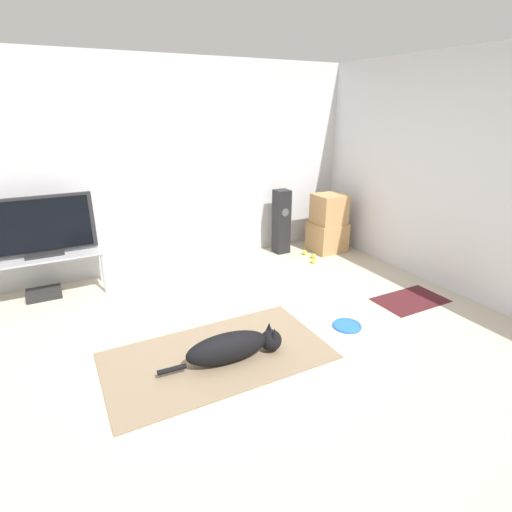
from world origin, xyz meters
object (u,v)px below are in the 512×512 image
Objects in this scene: cardboard_box_upper at (329,209)px; tv at (39,227)px; tennis_ball_near_speaker at (305,253)px; game_console at (44,294)px; floor_speaker at (281,222)px; tv_stand at (46,260)px; tennis_ball_loose_on_carpet at (313,261)px; cardboard_box_lower at (327,237)px; frisbee at (347,326)px; tennis_ball_by_boxes at (314,256)px; dog at (234,347)px.

tv reaches higher than cardboard_box_upper.
game_console reaches higher than tennis_ball_near_speaker.
floor_speaker is 2.57× the size of game_console.
tv_stand is 1.06× the size of tv.
game_console is (-3.32, 0.22, 0.01)m from tennis_ball_near_speaker.
game_console reaches higher than tennis_ball_loose_on_carpet.
tv_stand reaches higher than tennis_ball_near_speaker.
cardboard_box_upper is 0.70m from tennis_ball_near_speaker.
cardboard_box_upper is 0.46× the size of floor_speaker.
tv is at bearing 176.75° from cardboard_box_lower.
game_console is at bearing 176.72° from cardboard_box_upper.
cardboard_box_lower is at bearing 58.23° from frisbee.
tennis_ball_by_boxes is 0.18m from tennis_ball_near_speaker.
dog is 0.93× the size of tv_stand.
cardboard_box_lower is 6.97× the size of tennis_ball_loose_on_carpet.
frisbee is (1.19, -0.01, -0.12)m from dog.
frisbee is at bearing -39.60° from tv_stand.
tennis_ball_near_speaker is at bearing -178.50° from cardboard_box_lower.
tennis_ball_loose_on_carpet is (1.86, 1.50, -0.10)m from dog.
floor_speaker reaches higher than tennis_ball_loose_on_carpet.
tv is at bearing 176.18° from tennis_ball_near_speaker.
tv reaches higher than tennis_ball_loose_on_carpet.
cardboard_box_upper is 3.63m from tv.
tennis_ball_by_boxes is at bearing -58.02° from floor_speaker.
floor_speaker reaches higher than tv_stand.
tv_stand reaches higher than game_console.
game_console is (-3.08, -0.05, -0.41)m from floor_speaker.
cardboard_box_upper is 0.70m from floor_speaker.
cardboard_box_lower is 0.40× the size of tv_stand.
tv is at bearing 90.00° from tv_stand.
cardboard_box_upper is 0.82m from tennis_ball_loose_on_carpet.
cardboard_box_upper reaches higher than cardboard_box_lower.
frisbee is at bearing -121.85° from cardboard_box_upper.
tennis_ball_near_speaker is at bearing 67.60° from frisbee.
tennis_ball_by_boxes is at bearing -6.74° from tv_stand.
tennis_ball_by_boxes is (3.27, -0.39, -0.77)m from tv.
floor_speaker is at bearing 132.27° from tennis_ball_near_speaker.
game_console is (-0.08, 0.00, -0.75)m from tv.
floor_speaker is 3.01m from tv.
tv_stand is (-3.62, 0.21, -0.19)m from cardboard_box_upper.
game_console is at bearing 123.83° from dog.
floor_speaker is 0.74m from tennis_ball_loose_on_carpet.
dog is at bearing -141.14° from tennis_ball_loose_on_carpet.
tennis_ball_near_speaker is 3.32m from game_console.
dog is 3.90× the size of frisbee.
tv is (-2.48, 2.05, 0.79)m from frisbee.
tv_stand is 17.41× the size of tennis_ball_by_boxes.
cardboard_box_lower reaches higher than tennis_ball_near_speaker.
cardboard_box_upper is 3.63m from tv_stand.
cardboard_box_lower is at bearing 27.32° from tennis_ball_by_boxes.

